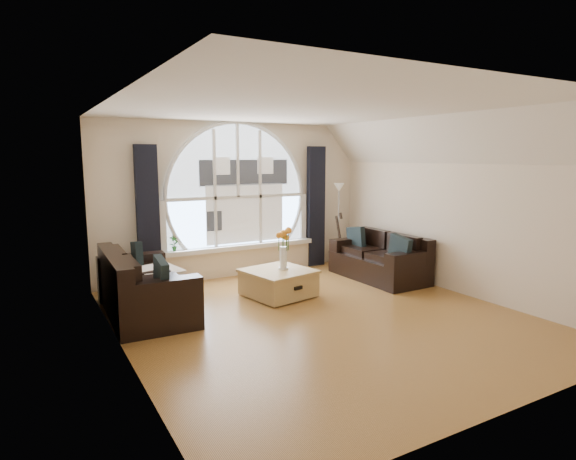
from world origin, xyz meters
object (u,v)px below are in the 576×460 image
at_px(guitar, 337,240).
at_px(sofa_left, 145,285).
at_px(sofa_right, 379,256).
at_px(vase_flowers, 283,244).
at_px(potted_plant, 174,243).
at_px(floor_lamp, 338,224).
at_px(coffee_chest, 278,282).

bearing_deg(guitar, sofa_left, 170.19).
bearing_deg(sofa_left, guitar, 16.52).
relative_size(sofa_right, vase_flowers, 2.51).
height_order(sofa_right, potted_plant, potted_plant).
xyz_separation_m(floor_lamp, guitar, (-0.13, -0.15, -0.27)).
relative_size(coffee_chest, floor_lamp, 0.58).
height_order(coffee_chest, floor_lamp, floor_lamp).
distance_m(coffee_chest, vase_flowers, 0.58).
height_order(coffee_chest, vase_flowers, vase_flowers).
height_order(coffee_chest, potted_plant, potted_plant).
bearing_deg(sofa_left, floor_lamp, 17.98).
xyz_separation_m(sofa_left, guitar, (3.87, 1.02, 0.13)).
bearing_deg(sofa_right, potted_plant, 154.78).
xyz_separation_m(sofa_right, floor_lamp, (0.04, 1.26, 0.40)).
relative_size(sofa_right, guitar, 1.65).
height_order(vase_flowers, guitar, vase_flowers).
relative_size(sofa_left, coffee_chest, 2.09).
bearing_deg(vase_flowers, sofa_right, 2.23).
distance_m(vase_flowers, floor_lamp, 2.38).
distance_m(sofa_left, floor_lamp, 4.19).
relative_size(vase_flowers, guitar, 0.66).
xyz_separation_m(sofa_left, floor_lamp, (4.01, 1.16, 0.40)).
bearing_deg(coffee_chest, potted_plant, 115.99).
bearing_deg(coffee_chest, sofa_left, 163.96).
bearing_deg(potted_plant, sofa_right, -24.54).
xyz_separation_m(sofa_right, coffee_chest, (-2.02, -0.08, -0.17)).
distance_m(sofa_left, coffee_chest, 1.96).
height_order(sofa_left, floor_lamp, floor_lamp).
bearing_deg(floor_lamp, coffee_chest, -147.06).
xyz_separation_m(sofa_right, guitar, (-0.09, 1.11, 0.13)).
bearing_deg(sofa_right, sofa_left, 177.97).
xyz_separation_m(coffee_chest, floor_lamp, (2.06, 1.34, 0.57)).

